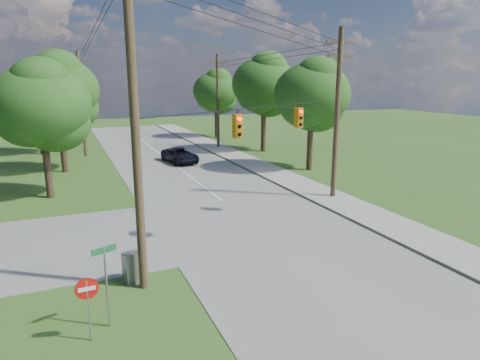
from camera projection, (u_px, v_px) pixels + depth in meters
name	position (u px, v px, depth m)	size (l,w,h in m)	color
ground	(261.00, 270.00, 17.19)	(140.00, 140.00, 0.00)	#31521B
main_road	(255.00, 225.00, 22.43)	(10.00, 100.00, 0.03)	gray
sidewalk_east	(359.00, 210.00, 24.91)	(2.60, 100.00, 0.12)	#9F9C95
pole_sw	(135.00, 118.00, 14.39)	(2.00, 0.32, 12.00)	brown
pole_ne	(337.00, 112.00, 26.42)	(2.00, 0.32, 10.50)	brown
pole_north_e	(218.00, 101.00, 46.26)	(2.00, 0.32, 10.00)	brown
pole_north_w	(82.00, 104.00, 41.09)	(2.00, 0.32, 10.00)	brown
power_lines	(204.00, 51.00, 25.99)	(13.93, 29.62, 4.93)	black
traffic_signals	(271.00, 121.00, 20.84)	(4.91, 3.27, 1.05)	#C6810B
tree_w_near	(41.00, 105.00, 26.31)	(6.00, 6.00, 8.40)	#442F22
tree_w_mid	(58.00, 90.00, 33.72)	(6.40, 6.40, 9.22)	#442F22
tree_w_far	(36.00, 91.00, 42.04)	(6.00, 6.00, 8.73)	#442F22
tree_e_near	(312.00, 94.00, 34.58)	(6.20, 6.20, 8.81)	#442F22
tree_e_mid	(264.00, 84.00, 43.59)	(6.60, 6.60, 9.64)	#442F22
tree_e_far	(216.00, 91.00, 54.23)	(5.80, 5.80, 8.32)	#442F22
car_main_north	(180.00, 155.00, 38.81)	(2.21, 4.79, 1.33)	black
control_cabinet	(132.00, 267.00, 16.13)	(0.65, 0.47, 1.18)	gray
do_not_enter_sign	(87.00, 295.00, 12.27)	(0.67, 0.09, 2.01)	gray
street_name_sign	(106.00, 276.00, 12.94)	(0.75, 0.32, 2.65)	gray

